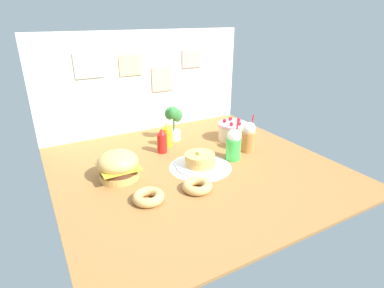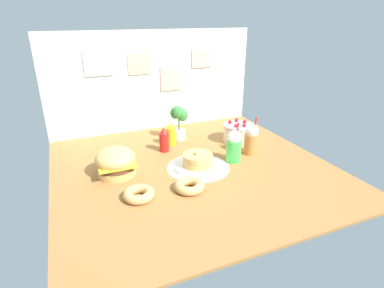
{
  "view_description": "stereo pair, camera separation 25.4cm",
  "coord_description": "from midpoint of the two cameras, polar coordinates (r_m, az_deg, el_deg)",
  "views": [
    {
      "loc": [
        -1.09,
        -1.9,
        1.12
      ],
      "look_at": [
        0.05,
        0.14,
        0.13
      ],
      "focal_mm": 28.9,
      "sensor_mm": 36.0,
      "label": 1
    },
    {
      "loc": [
        -0.86,
        -2.01,
        1.12
      ],
      "look_at": [
        0.05,
        0.14,
        0.13
      ],
      "focal_mm": 28.9,
      "sensor_mm": 36.0,
      "label": 2
    }
  ],
  "objects": [
    {
      "name": "doily_mat",
      "position": [
        2.45,
        4.12,
        -4.39
      ],
      "size": [
        0.49,
        0.49,
        0.0
      ],
      "primitive_type": "cylinder",
      "color": "white",
      "rests_on": "ground_plane"
    },
    {
      "name": "layer_cake",
      "position": [
        2.97,
        10.89,
        2.01
      ],
      "size": [
        0.28,
        0.28,
        0.2
      ],
      "color": "beige",
      "rests_on": "ground_plane"
    },
    {
      "name": "ketchup_bottle",
      "position": [
        2.7,
        -2.5,
        0.67
      ],
      "size": [
        0.09,
        0.09,
        0.22
      ],
      "color": "red",
      "rests_on": "ground_plane"
    },
    {
      "name": "back_wall",
      "position": [
        3.19,
        -4.77,
        11.52
      ],
      "size": [
        2.11,
        0.04,
        0.99
      ],
      "color": "silver",
      "rests_on": "ground_plane"
    },
    {
      "name": "donut_chocolate",
      "position": [
        2.13,
        2.94,
        -7.8
      ],
      "size": [
        0.21,
        0.21,
        0.06
      ],
      "color": "tan",
      "rests_on": "ground_plane"
    },
    {
      "name": "mustard_bottle",
      "position": [
        2.83,
        -1.37,
        1.75
      ],
      "size": [
        0.09,
        0.09,
        0.22
      ],
      "color": "yellow",
      "rests_on": "ground_plane"
    },
    {
      "name": "orange_float_cup",
      "position": [
        2.71,
        13.55,
        0.79
      ],
      "size": [
        0.12,
        0.12,
        0.34
      ],
      "color": "orange",
      "rests_on": "ground_plane"
    },
    {
      "name": "pancake_stack",
      "position": [
        2.43,
        4.13,
        -3.35
      ],
      "size": [
        0.38,
        0.38,
        0.13
      ],
      "color": "white",
      "rests_on": "doily_mat"
    },
    {
      "name": "ground_plane",
      "position": [
        2.46,
        3.13,
        -4.54
      ],
      "size": [
        2.11,
        2.03,
        0.02
      ],
      "primitive_type": "cube",
      "color": "#9E6B38"
    },
    {
      "name": "potted_plant",
      "position": [
        2.94,
        0.03,
        4.23
      ],
      "size": [
        0.17,
        0.13,
        0.34
      ],
      "color": "white",
      "rests_on": "ground_plane"
    },
    {
      "name": "burger",
      "position": [
        2.35,
        -10.93,
        -3.33
      ],
      "size": [
        0.3,
        0.3,
        0.21
      ],
      "color": "#DBA859",
      "rests_on": "ground_plane"
    },
    {
      "name": "cream_soda_cup",
      "position": [
        2.54,
        10.57,
        -0.49
      ],
      "size": [
        0.12,
        0.12,
        0.34
      ],
      "color": "green",
      "rests_on": "ground_plane"
    },
    {
      "name": "donut_pink_glaze",
      "position": [
        2.06,
        -6.29,
        -9.24
      ],
      "size": [
        0.21,
        0.21,
        0.06
      ],
      "color": "tan",
      "rests_on": "ground_plane"
    }
  ]
}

